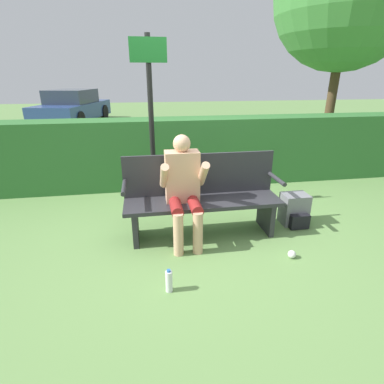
{
  "coord_description": "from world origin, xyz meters",
  "views": [
    {
      "loc": [
        -0.66,
        -3.21,
        1.84
      ],
      "look_at": [
        -0.15,
        -0.1,
        0.61
      ],
      "focal_mm": 28.0,
      "sensor_mm": 36.0,
      "label": 1
    }
  ],
  "objects_px": {
    "person_seated": "(183,185)",
    "parked_car": "(73,107)",
    "park_bench": "(202,196)",
    "water_bottle": "(169,281)",
    "signpost": "(151,113)",
    "backpack": "(295,210)"
  },
  "relations": [
    {
      "from": "signpost",
      "to": "parked_car",
      "type": "relative_size",
      "value": 0.53
    },
    {
      "from": "park_bench",
      "to": "backpack",
      "type": "xyz_separation_m",
      "value": [
        1.25,
        0.02,
        -0.29
      ]
    },
    {
      "from": "person_seated",
      "to": "water_bottle",
      "type": "relative_size",
      "value": 5.4
    },
    {
      "from": "park_bench",
      "to": "person_seated",
      "type": "bearing_deg",
      "value": -151.12
    },
    {
      "from": "water_bottle",
      "to": "park_bench",
      "type": "bearing_deg",
      "value": 64.47
    },
    {
      "from": "water_bottle",
      "to": "parked_car",
      "type": "bearing_deg",
      "value": 104.74
    },
    {
      "from": "park_bench",
      "to": "signpost",
      "type": "distance_m",
      "value": 1.32
    },
    {
      "from": "person_seated",
      "to": "parked_car",
      "type": "bearing_deg",
      "value": 107.41
    },
    {
      "from": "park_bench",
      "to": "person_seated",
      "type": "height_order",
      "value": "person_seated"
    },
    {
      "from": "backpack",
      "to": "parked_car",
      "type": "xyz_separation_m",
      "value": [
        -4.64,
        9.91,
        0.43
      ]
    },
    {
      "from": "person_seated",
      "to": "parked_car",
      "type": "height_order",
      "value": "parked_car"
    },
    {
      "from": "park_bench",
      "to": "backpack",
      "type": "distance_m",
      "value": 1.28
    },
    {
      "from": "park_bench",
      "to": "person_seated",
      "type": "distance_m",
      "value": 0.34
    },
    {
      "from": "park_bench",
      "to": "water_bottle",
      "type": "bearing_deg",
      "value": -115.53
    },
    {
      "from": "park_bench",
      "to": "parked_car",
      "type": "bearing_deg",
      "value": 108.88
    },
    {
      "from": "park_bench",
      "to": "parked_car",
      "type": "distance_m",
      "value": 10.49
    },
    {
      "from": "person_seated",
      "to": "backpack",
      "type": "bearing_deg",
      "value": 5.75
    },
    {
      "from": "signpost",
      "to": "person_seated",
      "type": "bearing_deg",
      "value": -72.72
    },
    {
      "from": "backpack",
      "to": "parked_car",
      "type": "relative_size",
      "value": 0.09
    },
    {
      "from": "backpack",
      "to": "signpost",
      "type": "bearing_deg",
      "value": 155.8
    },
    {
      "from": "water_bottle",
      "to": "parked_car",
      "type": "relative_size",
      "value": 0.05
    },
    {
      "from": "signpost",
      "to": "parked_car",
      "type": "distance_m",
      "value": 9.58
    }
  ]
}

